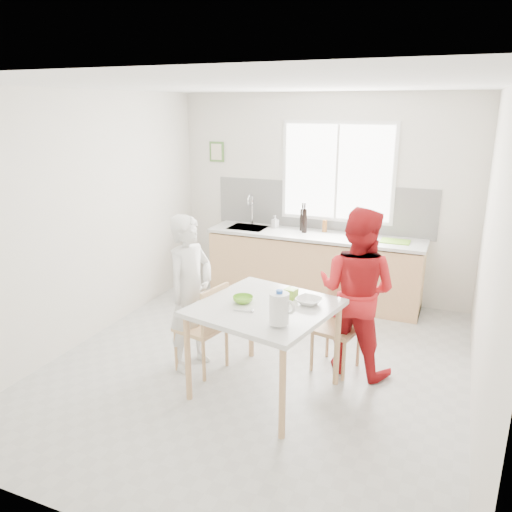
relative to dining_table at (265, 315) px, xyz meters
The scene contains 21 objects.
ground 0.90m from the dining_table, 120.16° to the left, with size 4.50×4.50×0.00m, color #B7B7B2.
room_shell 1.00m from the dining_table, 120.16° to the left, with size 4.50×4.50×4.50m.
window 2.80m from the dining_table, 90.81° to the left, with size 1.50×0.06×1.30m.
backsplash 2.70m from the dining_table, 95.12° to the left, with size 3.00×0.02×0.65m, color white.
picture_frame 3.38m from the dining_table, 124.09° to the left, with size 0.22×0.03×0.28m.
kitchen_counter 2.40m from the dining_table, 95.84° to the left, with size 2.84×0.64×1.37m.
dining_table is the anchor object (origin of this frame).
chair_left 0.73m from the dining_table, 168.22° to the left, with size 0.49×0.49×0.90m.
chair_far 0.93m from the dining_table, 54.99° to the left, with size 0.47×0.47×0.87m.
person_white 0.87m from the dining_table, 168.22° to the left, with size 0.57×0.37×1.56m, color white.
person_red 0.99m from the dining_table, 47.96° to the left, with size 0.80×0.62×1.65m, color red.
bowl_green 0.24m from the dining_table, behind, with size 0.18×0.18×0.06m, color #72BE2B.
bowl_white 0.41m from the dining_table, 28.02° to the left, with size 0.22×0.22×0.05m, color white.
milk_jug 0.49m from the dining_table, 52.51° to the right, with size 0.22×0.16×0.28m.
green_box 0.33m from the dining_table, 58.56° to the left, with size 0.10×0.10×0.09m, color #8BC82E.
spoon 0.25m from the dining_table, 121.77° to the right, with size 0.01×0.01×0.16m, color #A5A5AA.
cutting_board 2.49m from the dining_table, 71.38° to the left, with size 0.35×0.25×0.01m, color #76B92A.
wine_bottle_a 2.43m from the dining_table, 99.16° to the left, with size 0.07×0.07×0.32m, color black.
wine_bottle_b 2.53m from the dining_table, 100.13° to the left, with size 0.07×0.07×0.30m, color black.
jar_amber 2.53m from the dining_table, 93.31° to the left, with size 0.06×0.06×0.16m, color #92551F.
soap_bottle 2.64m from the dining_table, 108.56° to the left, with size 0.08×0.08×0.17m, color #999999.
Camera 1 is at (1.73, -4.18, 2.54)m, focal length 35.00 mm.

